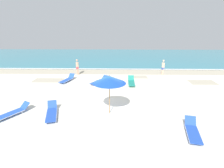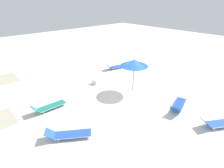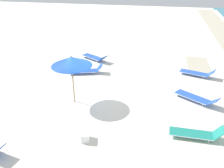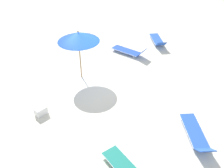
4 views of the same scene
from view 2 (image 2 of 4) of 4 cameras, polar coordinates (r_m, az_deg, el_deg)
The scene contains 8 objects.
ground_plane at distance 12.75m, azimuth 4.41°, elevation -4.45°, with size 60.00×60.00×0.16m.
beach_umbrella at distance 12.68m, azimuth 7.26°, elevation 6.82°, with size 2.00×2.00×2.54m.
sun_lounger_under_umbrella at distance 11.89m, azimuth -19.98°, elevation -6.91°, with size 0.68×2.13×0.61m.
sun_lounger_beside_umbrella at distance 12.10m, azimuth 20.80°, elevation -6.47°, with size 1.18×2.26×0.60m.
sun_lounger_near_water_left at distance 11.52m, azimuth 31.64°, elevation -10.78°, with size 1.67×2.20×0.55m.
sun_lounger_near_water_right at distance 17.68m, azimuth 1.08°, elevation 5.72°, with size 1.02×2.11×0.57m.
sun_lounger_mid_beach_solo at distance 9.48m, azimuth -14.03°, elevation -15.54°, with size 1.77×2.21×0.53m.
cooler_box at distance 14.52m, azimuth -5.48°, elevation 0.74°, with size 0.55×0.43×0.37m.
Camera 2 is at (-7.47, 8.05, 6.40)m, focal length 28.00 mm.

